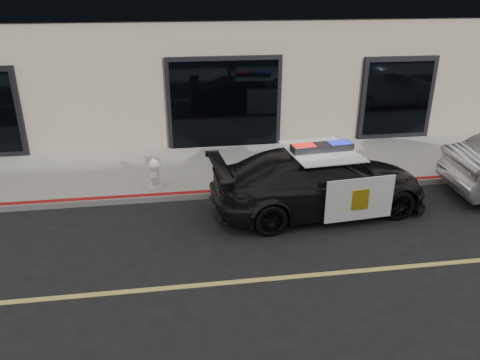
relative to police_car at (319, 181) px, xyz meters
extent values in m
plane|color=black|center=(-0.61, -2.51, -0.72)|extent=(120.00, 120.00, 0.00)
cube|color=gray|center=(-0.61, 2.74, -0.65)|extent=(60.00, 3.50, 0.15)
imported|color=black|center=(0.00, 0.00, -0.01)|extent=(2.90, 5.29, 1.43)
cube|color=white|center=(0.57, -0.98, -0.03)|extent=(1.52, 0.17, 0.95)
cube|color=white|center=(0.38, 1.06, -0.03)|extent=(1.52, 0.17, 0.95)
cube|color=white|center=(0.00, 0.00, 0.72)|extent=(1.58, 1.84, 0.02)
cube|color=gold|center=(0.57, -1.01, -0.03)|extent=(0.38, 0.05, 0.45)
cube|color=black|center=(0.00, 0.00, 0.80)|extent=(1.40, 0.48, 0.17)
cube|color=red|center=(-0.42, -0.04, 0.81)|extent=(0.50, 0.35, 0.15)
cube|color=#0C19CC|center=(0.41, 0.04, 0.81)|extent=(0.50, 0.35, 0.15)
cylinder|color=silver|center=(-3.72, 1.48, -0.53)|extent=(0.35, 0.35, 0.08)
cylinder|color=silver|center=(-3.72, 1.48, -0.25)|extent=(0.25, 0.25, 0.49)
cylinder|color=silver|center=(-3.72, 1.48, 0.01)|extent=(0.30, 0.30, 0.06)
sphere|color=silver|center=(-3.72, 1.48, 0.07)|extent=(0.22, 0.22, 0.22)
cylinder|color=silver|center=(-3.72, 1.48, 0.17)|extent=(0.07, 0.07, 0.07)
cylinder|color=silver|center=(-3.72, 1.65, -0.18)|extent=(0.13, 0.12, 0.13)
cylinder|color=silver|center=(-3.72, 1.31, -0.18)|extent=(0.13, 0.12, 0.13)
cylinder|color=silver|center=(-3.72, 1.28, -0.25)|extent=(0.17, 0.14, 0.17)
camera|label=1|loc=(-3.21, -9.29, 4.18)|focal=35.00mm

